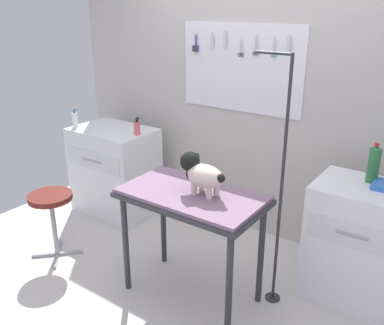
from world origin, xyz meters
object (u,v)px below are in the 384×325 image
(counter_left, at_px, (115,171))
(dog, at_px, (201,173))
(cabinet_right, at_px, (359,243))
(soda_bottle, at_px, (374,164))
(stool, at_px, (51,206))
(grooming_table, at_px, (192,205))
(grooming_arm, at_px, (280,196))
(spray_bottle_tall, at_px, (75,120))

(counter_left, bearing_deg, dog, -23.49)
(cabinet_right, bearing_deg, counter_left, -179.51)
(dog, distance_m, cabinet_right, 1.26)
(dog, distance_m, soda_bottle, 1.20)
(cabinet_right, relative_size, stool, 1.52)
(dog, bearing_deg, cabinet_right, 35.77)
(grooming_table, relative_size, grooming_arm, 0.57)
(counter_left, bearing_deg, spray_bottle_tall, -155.21)
(grooming_table, relative_size, stool, 1.73)
(grooming_table, xyz_separation_m, soda_bottle, (0.97, 0.80, 0.27))
(soda_bottle, bearing_deg, grooming_arm, -132.88)
(counter_left, bearing_deg, grooming_table, -25.14)
(stool, relative_size, spray_bottle_tall, 3.07)
(spray_bottle_tall, bearing_deg, dog, -14.79)
(grooming_table, relative_size, spray_bottle_tall, 5.32)
(dog, xyz_separation_m, spray_bottle_tall, (-1.84, 0.48, -0.02))
(spray_bottle_tall, height_order, soda_bottle, soda_bottle)
(stool, bearing_deg, grooming_arm, 17.35)
(spray_bottle_tall, bearing_deg, counter_left, 24.79)
(stool, bearing_deg, spray_bottle_tall, 125.11)
(dog, height_order, counter_left, dog)
(dog, distance_m, stool, 1.42)
(counter_left, height_order, stool, counter_left)
(cabinet_right, distance_m, stool, 2.42)
(cabinet_right, distance_m, spray_bottle_tall, 2.82)
(counter_left, xyz_separation_m, cabinet_right, (2.41, 0.02, -0.00))
(cabinet_right, bearing_deg, spray_bottle_tall, -176.23)
(grooming_table, bearing_deg, spray_bottle_tall, 164.01)
(grooming_table, distance_m, dog, 0.25)
(grooming_table, height_order, soda_bottle, soda_bottle)
(dog, relative_size, spray_bottle_tall, 2.04)
(grooming_table, xyz_separation_m, dog, (0.05, 0.03, 0.24))
(grooming_table, height_order, dog, dog)
(grooming_arm, distance_m, counter_left, 2.02)
(dog, bearing_deg, spray_bottle_tall, 165.21)
(grooming_table, bearing_deg, cabinet_right, 35.32)
(spray_bottle_tall, bearing_deg, stool, -54.89)
(cabinet_right, bearing_deg, stool, -157.05)
(dog, distance_m, spray_bottle_tall, 1.90)
(soda_bottle, bearing_deg, dog, -140.08)
(grooming_arm, bearing_deg, soda_bottle, 47.12)
(grooming_table, distance_m, grooming_arm, 0.60)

